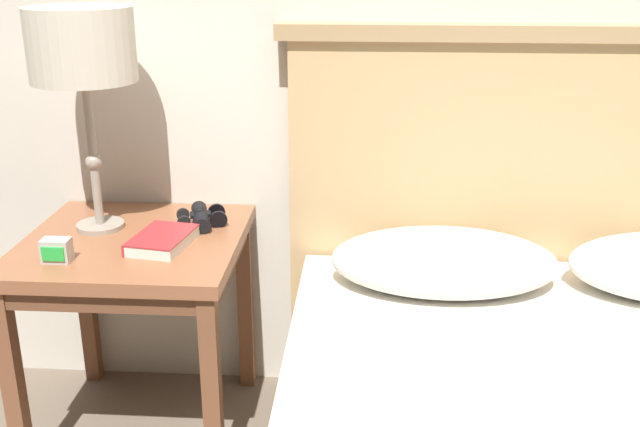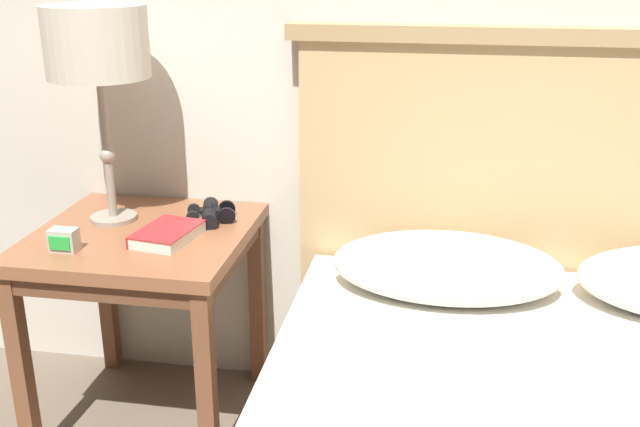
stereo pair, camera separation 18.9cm
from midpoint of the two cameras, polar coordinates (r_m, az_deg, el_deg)
The scene contains 5 objects.
nightstand at distance 2.12m, azimuth -16.44°, elevation -3.86°, with size 0.58×0.58×0.60m.
table_lamp at distance 2.08m, azimuth -20.26°, elevation 11.57°, with size 0.27×0.27×0.60m.
book_on_nightstand at distance 2.01m, azimuth -14.65°, elevation -2.03°, with size 0.16×0.21×0.03m.
binoculars_pair at distance 2.14m, azimuth -11.56°, elevation -0.30°, with size 0.15×0.16×0.05m.
alarm_clock at distance 1.99m, azimuth -22.05°, elevation -2.69°, with size 0.07×0.05×0.06m.
Camera 1 is at (0.08, -1.17, 1.34)m, focal length 42.00 mm.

